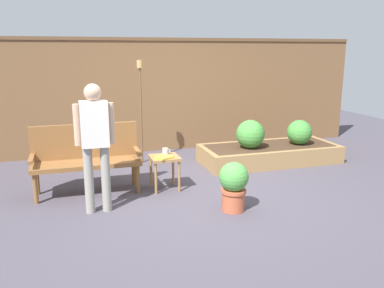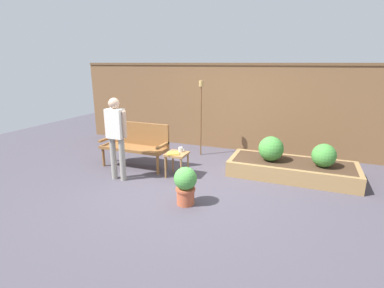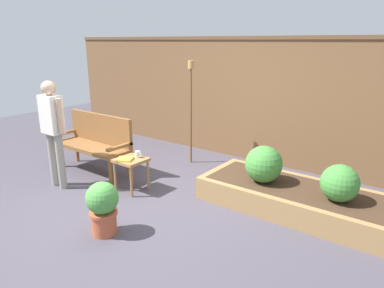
{
  "view_description": "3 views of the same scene",
  "coord_description": "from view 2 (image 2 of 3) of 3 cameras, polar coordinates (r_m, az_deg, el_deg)",
  "views": [
    {
      "loc": [
        -1.64,
        -4.99,
        1.93
      ],
      "look_at": [
        0.1,
        0.6,
        0.56
      ],
      "focal_mm": 37.6,
      "sensor_mm": 36.0,
      "label": 1
    },
    {
      "loc": [
        1.89,
        -4.56,
        2.16
      ],
      "look_at": [
        -0.23,
        0.69,
        0.58
      ],
      "focal_mm": 27.26,
      "sensor_mm": 36.0,
      "label": 2
    },
    {
      "loc": [
        3.11,
        -2.91,
        2.09
      ],
      "look_at": [
        0.15,
        1.02,
        0.63
      ],
      "focal_mm": 32.74,
      "sensor_mm": 36.0,
      "label": 3
    }
  ],
  "objects": [
    {
      "name": "side_table",
      "position": [
        5.66,
        -3.0,
        -2.56
      ],
      "size": [
        0.4,
        0.4,
        0.48
      ],
      "color": "#9E7042",
      "rests_on": "ground_plane"
    },
    {
      "name": "person_by_bench",
      "position": [
        5.54,
        -14.66,
        2.29
      ],
      "size": [
        0.47,
        0.2,
        1.56
      ],
      "color": "gray",
      "rests_on": "ground_plane"
    },
    {
      "name": "potted_boxwood",
      "position": [
        4.58,
        -1.29,
        -7.83
      ],
      "size": [
        0.36,
        0.36,
        0.61
      ],
      "color": "#B75638",
      "rests_on": "ground_plane"
    },
    {
      "name": "raised_planter_bed",
      "position": [
        6.06,
        18.92,
        -4.66
      ],
      "size": [
        2.4,
        1.0,
        0.3
      ],
      "color": "#997547",
      "rests_on": "ground_plane"
    },
    {
      "name": "book_on_table",
      "position": [
        5.57,
        -3.68,
        -1.85
      ],
      "size": [
        0.28,
        0.27,
        0.03
      ],
      "primitive_type": "cube",
      "rotation": [
        0.0,
        0.0,
        0.48
      ],
      "color": "gold",
      "rests_on": "side_table"
    },
    {
      "name": "tiki_torch",
      "position": [
        6.83,
        1.77,
        7.57
      ],
      "size": [
        0.1,
        0.1,
        1.77
      ],
      "color": "brown",
      "rests_on": "ground_plane"
    },
    {
      "name": "shrub_near_bench",
      "position": [
        5.89,
        15.2,
        -0.89
      ],
      "size": [
        0.48,
        0.48,
        0.48
      ],
      "color": "brown",
      "rests_on": "raised_planter_bed"
    },
    {
      "name": "garden_bench",
      "position": [
        6.3,
        -10.91,
        0.46
      ],
      "size": [
        1.44,
        0.48,
        0.94
      ],
      "color": "brown",
      "rests_on": "ground_plane"
    },
    {
      "name": "cup_on_table",
      "position": [
        5.7,
        -2.23,
        -1.08
      ],
      "size": [
        0.12,
        0.08,
        0.09
      ],
      "color": "silver",
      "rests_on": "side_table"
    },
    {
      "name": "shrub_far_corner",
      "position": [
        5.88,
        24.4,
        -2.06
      ],
      "size": [
        0.43,
        0.43,
        0.43
      ],
      "color": "brown",
      "rests_on": "raised_planter_bed"
    },
    {
      "name": "ground_plane",
      "position": [
        5.39,
        -0.51,
        -8.04
      ],
      "size": [
        14.0,
        14.0,
        0.0
      ],
      "primitive_type": "plane",
      "color": "#47424C"
    },
    {
      "name": "fence_back",
      "position": [
        7.48,
        7.15,
        7.28
      ],
      "size": [
        8.4,
        0.14,
        2.16
      ],
      "color": "brown",
      "rests_on": "ground_plane"
    }
  ]
}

